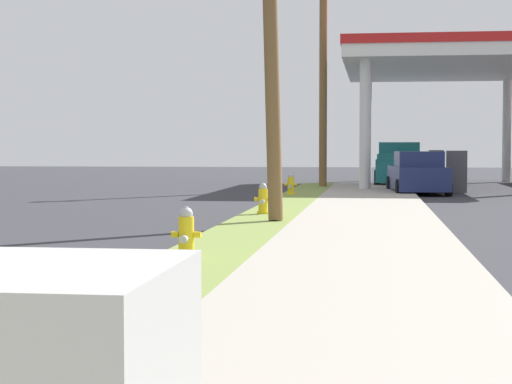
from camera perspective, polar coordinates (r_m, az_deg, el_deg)
The scene contains 6 objects.
fire_hydrant_second at distance 12.45m, azimuth -4.53°, elevation -2.86°, with size 0.42×0.38×0.74m.
fire_hydrant_third at distance 21.07m, azimuth 0.46°, elevation -0.53°, with size 0.42×0.37×0.74m.
fire_hydrant_fourth at distance 29.84m, azimuth 2.26°, elevation 0.45°, with size 0.42×0.37×0.74m.
utility_pole_background at distance 36.72m, azimuth 4.36°, elevation 8.53°, with size 1.38×0.48×10.26m.
car_navy_by_near_pump at distance 33.18m, azimuth 10.41°, elevation 1.12°, with size 2.24×4.63×1.57m.
truck_teal_at_forecourt at distance 40.84m, azimuth 9.23°, elevation 1.71°, with size 2.26×5.45×1.97m.
Camera 1 is at (3.15, -0.09, 1.67)m, focal length 61.95 mm.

